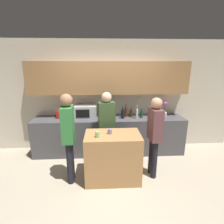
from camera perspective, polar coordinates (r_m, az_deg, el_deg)
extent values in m
plane|color=#BCAD93|center=(3.38, 0.18, -23.94)|extent=(14.00, 14.00, 0.00)
cube|color=beige|center=(4.42, -1.13, 5.15)|extent=(6.40, 0.08, 2.70)
cube|color=#A37547|center=(4.16, -1.06, 11.11)|extent=(3.74, 0.32, 0.75)
cube|color=#4C4C51|center=(4.34, -0.89, -7.54)|extent=(3.60, 0.62, 0.89)
cube|color=#B27F4C|center=(3.39, 0.24, -14.42)|extent=(1.01, 0.62, 0.91)
cube|color=#B7BABC|center=(4.24, -8.62, 0.20)|extent=(0.52, 0.38, 0.30)
cube|color=black|center=(4.06, -9.57, -0.54)|extent=(0.31, 0.01, 0.19)
cube|color=#B21E19|center=(4.34, -15.87, -0.68)|extent=(0.26, 0.16, 0.18)
cube|color=black|center=(4.33, -16.60, 0.48)|extent=(0.02, 0.11, 0.01)
cube|color=black|center=(4.31, -15.31, 0.50)|extent=(0.02, 0.11, 0.01)
cylinder|color=silver|center=(4.50, 16.53, -0.68)|extent=(0.14, 0.14, 0.10)
cylinder|color=#38662D|center=(4.47, 16.66, 1.05)|extent=(0.01, 0.01, 0.18)
sphere|color=#B25199|center=(4.44, 16.80, 2.80)|extent=(0.13, 0.13, 0.13)
cylinder|color=black|center=(4.14, 3.50, -0.71)|extent=(0.08, 0.08, 0.20)
cylinder|color=black|center=(4.10, 3.53, 1.18)|extent=(0.03, 0.03, 0.08)
cylinder|color=#472814|center=(4.27, 4.57, -0.06)|extent=(0.06, 0.06, 0.23)
cylinder|color=#472814|center=(4.23, 4.62, 2.00)|extent=(0.02, 0.02, 0.09)
cylinder|color=#472814|center=(4.27, 6.33, -0.46)|extent=(0.07, 0.07, 0.18)
cylinder|color=#472814|center=(4.23, 6.38, 1.16)|extent=(0.03, 0.03, 0.07)
cylinder|color=silver|center=(4.15, 8.09, -0.62)|extent=(0.06, 0.06, 0.23)
cylinder|color=silver|center=(4.11, 8.18, 1.48)|extent=(0.02, 0.02, 0.09)
cylinder|color=#194723|center=(4.25, 9.61, -0.77)|extent=(0.06, 0.06, 0.16)
cylinder|color=#194723|center=(4.22, 9.67, 0.70)|extent=(0.02, 0.02, 0.06)
cylinder|color=#8CC675|center=(3.06, -4.82, -7.29)|extent=(0.07, 0.07, 0.10)
cylinder|color=#9378AC|center=(3.19, -0.70, -6.36)|extent=(0.08, 0.08, 0.09)
cylinder|color=black|center=(3.51, -13.22, -14.67)|extent=(0.11, 0.11, 0.81)
cylinder|color=black|center=(3.38, -13.61, -16.02)|extent=(0.11, 0.11, 0.81)
cube|color=#358240|center=(3.14, -14.23, -3.93)|extent=(0.20, 0.34, 0.64)
sphere|color=#9E7051|center=(3.03, -14.77, 3.74)|extent=(0.22, 0.22, 0.22)
cylinder|color=black|center=(3.93, -0.50, -11.07)|extent=(0.11, 0.11, 0.77)
cylinder|color=black|center=(3.90, -2.84, -11.29)|extent=(0.11, 0.11, 0.77)
cube|color=#364F2D|center=(3.66, -1.75, -1.46)|extent=(0.37, 0.24, 0.61)
sphere|color=beige|center=(3.56, -1.80, 4.87)|extent=(0.21, 0.21, 0.21)
cylinder|color=black|center=(3.54, 13.64, -14.90)|extent=(0.11, 0.11, 0.76)
cylinder|color=black|center=(3.67, 12.74, -13.68)|extent=(0.11, 0.11, 0.76)
cube|color=brown|center=(3.32, 13.90, -4.02)|extent=(0.22, 0.35, 0.60)
sphere|color=tan|center=(3.21, 14.37, 2.78)|extent=(0.21, 0.21, 0.21)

